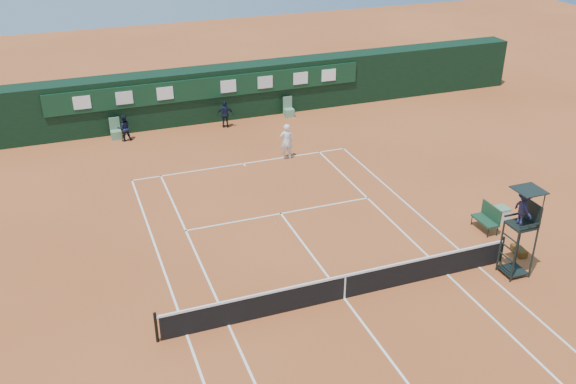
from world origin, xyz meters
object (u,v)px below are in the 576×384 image
object	(u,v)px
cooler	(501,214)
player_bench	(488,217)
umpire_chair	(523,215)
player	(286,141)
tennis_net	(345,286)

from	to	relation	value
cooler	player_bench	bearing A→B (deg)	-158.27
umpire_chair	player	world-z (taller)	umpire_chair
umpire_chair	player	xyz separation A→B (m)	(-4.12, 12.54, -1.53)
tennis_net	umpire_chair	distance (m)	6.69
tennis_net	cooler	world-z (taller)	tennis_net
cooler	player	size ratio (longest dim) A/B	0.35
umpire_chair	player_bench	xyz separation A→B (m)	(1.03, 2.99, -1.86)
umpire_chair	player	distance (m)	13.29
umpire_chair	player_bench	size ratio (longest dim) A/B	2.85
tennis_net	umpire_chair	size ratio (longest dim) A/B	3.77
cooler	player	distance (m)	11.03
player_bench	player	bearing A→B (deg)	118.34
umpire_chair	player	size ratio (longest dim) A/B	1.85
umpire_chair	player_bench	distance (m)	3.67
tennis_net	player_bench	xyz separation A→B (m)	(7.39, 2.21, 0.09)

